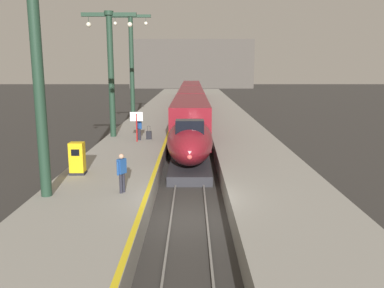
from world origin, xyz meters
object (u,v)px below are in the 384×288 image
object	(u,v)px
passenger_mid_platform	(124,170)
departure_info_board	(138,121)
highspeed_train_main	(193,103)
rolling_suitcase	(151,135)
station_column_mid	(113,63)
ticket_machine_yellow	(79,159)
station_column_far	(133,57)
passenger_near_edge	(141,126)
station_column_near	(38,48)

from	to	relation	value
passenger_mid_platform	departure_info_board	world-z (taller)	departure_info_board
highspeed_train_main	passenger_mid_platform	xyz separation A→B (m)	(-2.83, -32.03, 0.09)
rolling_suitcase	passenger_mid_platform	bearing A→B (deg)	-89.01
station_column_mid	ticket_machine_yellow	bearing A→B (deg)	-88.16
ticket_machine_yellow	station_column_far	bearing A→B (deg)	90.94
passenger_mid_platform	departure_info_board	xyz separation A→B (m)	(-0.96, 11.68, 0.52)
ticket_machine_yellow	departure_info_board	distance (m)	8.91
highspeed_train_main	ticket_machine_yellow	distance (m)	29.58
highspeed_train_main	passenger_mid_platform	world-z (taller)	highspeed_train_main
rolling_suitcase	ticket_machine_yellow	xyz separation A→B (m)	(-2.51, -9.69, 0.44)
departure_info_board	ticket_machine_yellow	bearing A→B (deg)	-101.46
passenger_near_edge	ticket_machine_yellow	bearing A→B (deg)	-101.10
passenger_near_edge	ticket_machine_yellow	world-z (taller)	passenger_near_edge
station_column_far	ticket_machine_yellow	distance (m)	22.09
station_column_near	rolling_suitcase	xyz separation A→B (m)	(2.86, 13.07, -5.64)
passenger_mid_platform	station_column_mid	bearing A→B (deg)	102.47
passenger_near_edge	passenger_mid_platform	bearing A→B (deg)	-85.90
highspeed_train_main	station_column_far	distance (m)	10.98
rolling_suitcase	station_column_mid	bearing A→B (deg)	156.67
ticket_machine_yellow	departure_info_board	size ratio (longest dim) A/B	0.75
station_column_mid	passenger_mid_platform	size ratio (longest dim) A/B	5.45
station_column_mid	passenger_mid_platform	xyz separation A→B (m)	(3.07, -13.90, -4.55)
departure_info_board	station_column_near	bearing A→B (deg)	-99.92
highspeed_train_main	passenger_near_edge	bearing A→B (deg)	-100.68
station_column_mid	departure_info_board	distance (m)	5.06
highspeed_train_main	departure_info_board	size ratio (longest dim) A/B	27.14
station_column_near	highspeed_train_main	bearing A→B (deg)	79.69
passenger_near_edge	station_column_near	bearing A→B (deg)	-99.74
station_column_far	rolling_suitcase	xyz separation A→B (m)	(2.86, -11.73, -5.84)
station_column_near	passenger_near_edge	world-z (taller)	station_column_near
ticket_machine_yellow	rolling_suitcase	bearing A→B (deg)	75.50
station_column_near	station_column_mid	size ratio (longest dim) A/B	1.08
departure_info_board	station_column_far	bearing A→B (deg)	99.43
station_column_near	passenger_mid_platform	bearing A→B (deg)	7.39
station_column_near	passenger_near_edge	size ratio (longest dim) A/B	5.91
highspeed_train_main	rolling_suitcase	distance (m)	19.61
highspeed_train_main	passenger_near_edge	distance (m)	20.03
highspeed_train_main	station_column_near	xyz separation A→B (m)	(-5.90, -32.43, 5.05)
station_column_mid	ticket_machine_yellow	world-z (taller)	station_column_mid
station_column_far	passenger_mid_platform	size ratio (longest dim) A/B	6.12
passenger_mid_platform	station_column_far	bearing A→B (deg)	97.18
departure_info_board	highspeed_train_main	bearing A→B (deg)	79.46
highspeed_train_main	passenger_mid_platform	size ratio (longest dim) A/B	34.04
passenger_near_edge	departure_info_board	distance (m)	0.85
ticket_machine_yellow	departure_info_board	xyz separation A→B (m)	(1.76, 8.70, 0.77)
station_column_near	rolling_suitcase	world-z (taller)	station_column_near
station_column_mid	station_column_far	world-z (taller)	station_column_far
station_column_near	station_column_far	size ratio (longest dim) A/B	0.96
station_column_mid	passenger_near_edge	world-z (taller)	station_column_mid
highspeed_train_main	station_column_mid	size ratio (longest dim) A/B	6.25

